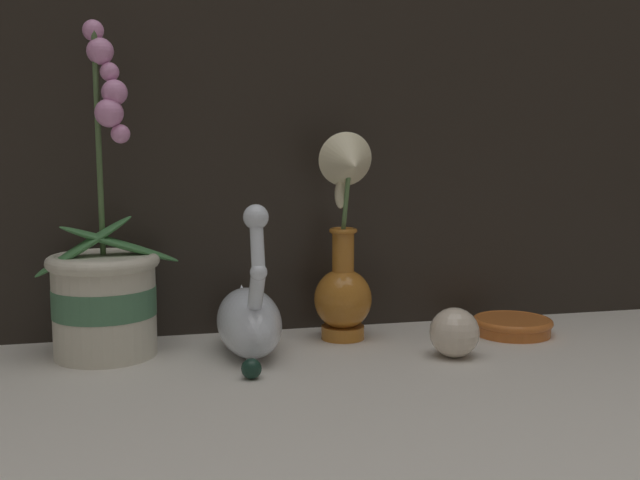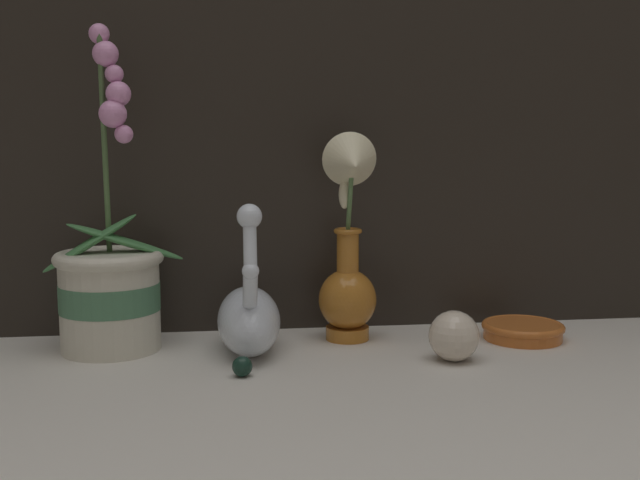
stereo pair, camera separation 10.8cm
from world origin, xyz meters
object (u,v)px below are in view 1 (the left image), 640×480
(blue_vase, at_px, (345,258))
(amber_dish, at_px, (512,325))
(orchid_potted_plant, at_px, (104,288))
(swan_figurine, at_px, (249,317))
(glass_sphere, at_px, (454,333))

(blue_vase, xyz_separation_m, amber_dish, (0.27, -0.02, -0.11))
(orchid_potted_plant, height_order, swan_figurine, orchid_potted_plant)
(orchid_potted_plant, height_order, glass_sphere, orchid_potted_plant)
(orchid_potted_plant, xyz_separation_m, swan_figurine, (0.20, -0.04, -0.04))
(blue_vase, distance_m, glass_sphere, 0.20)
(blue_vase, height_order, amber_dish, blue_vase)
(swan_figurine, height_order, blue_vase, blue_vase)
(glass_sphere, xyz_separation_m, amber_dish, (0.14, 0.10, -0.02))
(swan_figurine, relative_size, blue_vase, 0.70)
(blue_vase, relative_size, glass_sphere, 4.49)
(orchid_potted_plant, height_order, amber_dish, orchid_potted_plant)
(orchid_potted_plant, xyz_separation_m, blue_vase, (0.36, 0.00, 0.03))
(swan_figurine, distance_m, blue_vase, 0.18)
(blue_vase, bearing_deg, orchid_potted_plant, -179.46)
(blue_vase, bearing_deg, amber_dish, -5.05)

